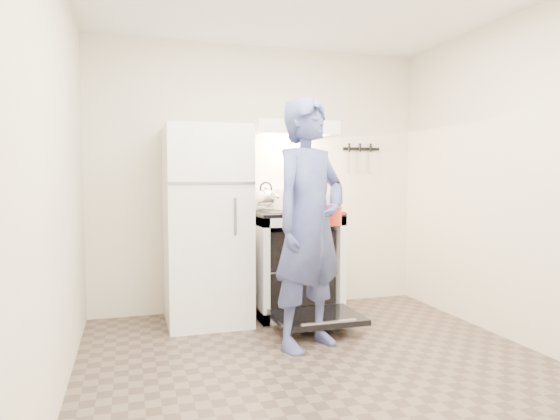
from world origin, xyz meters
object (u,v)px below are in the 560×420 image
object	(u,v)px
refrigerator	(207,225)
person	(309,224)
dutch_oven	(323,216)
stove_body	(294,264)
tea_kettle	(266,196)

from	to	relation	value
refrigerator	person	size ratio (longest dim) A/B	0.92
person	dutch_oven	world-z (taller)	person
refrigerator	stove_body	size ratio (longest dim) A/B	1.85
person	tea_kettle	bearing A→B (deg)	66.19
person	dutch_oven	xyz separation A→B (m)	(0.24, 0.34, 0.03)
refrigerator	tea_kettle	size ratio (longest dim) A/B	6.30
tea_kettle	person	bearing A→B (deg)	-87.33
refrigerator	stove_body	distance (m)	0.90
person	dutch_oven	size ratio (longest dim) A/B	4.96
tea_kettle	dutch_oven	distance (m)	0.77
refrigerator	stove_body	bearing A→B (deg)	1.77
refrigerator	person	xyz separation A→B (m)	(0.63, -0.87, 0.07)
tea_kettle	dutch_oven	bearing A→B (deg)	-67.50
refrigerator	tea_kettle	xyz separation A→B (m)	(0.58, 0.17, 0.23)
tea_kettle	dutch_oven	world-z (taller)	tea_kettle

